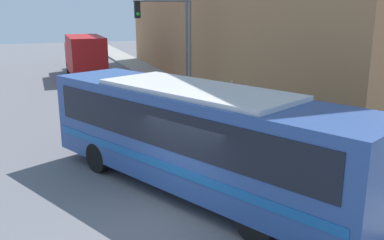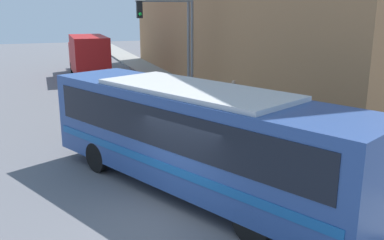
% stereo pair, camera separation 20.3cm
% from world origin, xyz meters
% --- Properties ---
extents(ground_plane, '(120.00, 120.00, 0.00)m').
position_xyz_m(ground_plane, '(0.00, 0.00, 0.00)').
color(ground_plane, slate).
extents(sidewalk, '(2.41, 70.00, 0.17)m').
position_xyz_m(sidewalk, '(5.71, 20.00, 0.08)').
color(sidewalk, gray).
rests_on(sidewalk, ground_plane).
extents(city_bus, '(7.09, 11.05, 3.19)m').
position_xyz_m(city_bus, '(1.05, 1.31, 1.85)').
color(city_bus, '#2D4C8C').
rests_on(city_bus, ground_plane).
extents(delivery_truck, '(2.48, 7.87, 3.24)m').
position_xyz_m(delivery_truck, '(0.52, 24.40, 1.75)').
color(delivery_truck, '#B21919').
rests_on(delivery_truck, ground_plane).
extents(fire_hydrant, '(0.26, 0.35, 0.81)m').
position_xyz_m(fire_hydrant, '(5.10, 2.52, 0.57)').
color(fire_hydrant, '#999999').
rests_on(fire_hydrant, sidewalk).
extents(traffic_light_pole, '(3.28, 0.35, 5.67)m').
position_xyz_m(traffic_light_pole, '(4.17, 13.35, 4.03)').
color(traffic_light_pole, slate).
rests_on(traffic_light_pole, sidewalk).
extents(street_lamp, '(2.18, 0.28, 7.93)m').
position_xyz_m(street_lamp, '(5.10, 14.24, 4.78)').
color(street_lamp, slate).
rests_on(street_lamp, sidewalk).
extents(pedestrian_near_corner, '(0.34, 0.34, 1.78)m').
position_xyz_m(pedestrian_near_corner, '(5.72, 8.64, 1.08)').
color(pedestrian_near_corner, '#23283D').
rests_on(pedestrian_near_corner, sidewalk).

